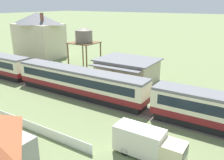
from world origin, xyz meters
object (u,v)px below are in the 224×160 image
station_building (127,70)px  delivery_truck_cream (147,143)px  passenger_train (153,97)px  water_tower (84,37)px  station_house_grey_roof (39,34)px

station_building → delivery_truck_cream: (11.96, -18.14, -0.65)m
passenger_train → water_tower: water_tower is taller
station_building → delivery_truck_cream: size_ratio=1.59×
passenger_train → water_tower: (-20.06, 11.96, 4.48)m
passenger_train → station_building: passenger_train is taller
delivery_truck_cream → station_building: bearing=123.4°
passenger_train → station_building: 13.34m
station_building → delivery_truck_cream: bearing=-56.6°
station_building → station_house_grey_roof: size_ratio=0.80×
station_building → passenger_train: bearing=-47.7°
water_tower → station_building: bearing=-10.7°
passenger_train → delivery_truck_cream: bearing=-70.2°
passenger_train → delivery_truck_cream: passenger_train is taller
station_house_grey_roof → delivery_truck_cream: bearing=-30.6°
passenger_train → station_building: bearing=132.3°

